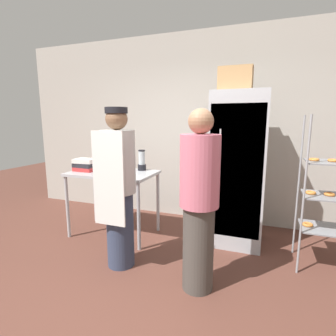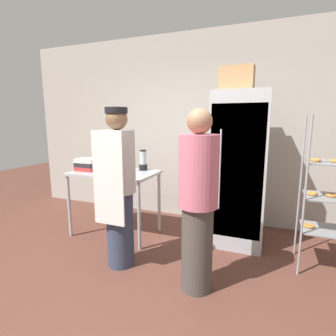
{
  "view_description": "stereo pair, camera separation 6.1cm",
  "coord_description": "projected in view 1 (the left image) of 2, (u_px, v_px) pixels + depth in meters",
  "views": [
    {
      "loc": [
        0.96,
        -1.87,
        1.59
      ],
      "look_at": [
        -0.01,
        0.79,
        1.08
      ],
      "focal_mm": 28.0,
      "sensor_mm": 36.0,
      "label": 1
    },
    {
      "loc": [
        1.02,
        -1.85,
        1.59
      ],
      "look_at": [
        -0.01,
        0.79,
        1.08
      ],
      "focal_mm": 28.0,
      "sensor_mm": 36.0,
      "label": 2
    }
  ],
  "objects": [
    {
      "name": "back_wall",
      "position": [
        200.0,
        129.0,
        4.18
      ],
      "size": [
        6.4,
        0.12,
        2.93
      ],
      "primitive_type": "cube",
      "color": "#ADA89E",
      "rests_on": "ground_plane"
    },
    {
      "name": "binder_stack",
      "position": [
        85.0,
        165.0,
        3.65
      ],
      "size": [
        0.3,
        0.23,
        0.17
      ],
      "color": "#B72D2D",
      "rests_on": "prep_counter"
    },
    {
      "name": "ground_plane",
      "position": [
        139.0,
        301.0,
        2.34
      ],
      "size": [
        14.0,
        14.0,
        0.0
      ],
      "primitive_type": "plane",
      "color": "brown"
    },
    {
      "name": "baking_rack",
      "position": [
        329.0,
        195.0,
        2.76
      ],
      "size": [
        0.56,
        0.48,
        1.65
      ],
      "color": "#93969B",
      "rests_on": "ground_plane"
    },
    {
      "name": "refrigerator",
      "position": [
        238.0,
        170.0,
        3.35
      ],
      "size": [
        0.67,
        0.68,
        1.94
      ],
      "color": "#ADAFB5",
      "rests_on": "ground_plane"
    },
    {
      "name": "prep_counter",
      "position": [
        113.0,
        179.0,
        3.61
      ],
      "size": [
        1.16,
        0.7,
        0.9
      ],
      "color": "#ADAFB5",
      "rests_on": "ground_plane"
    },
    {
      "name": "donut_box",
      "position": [
        110.0,
        169.0,
        3.51
      ],
      "size": [
        0.3,
        0.23,
        0.27
      ],
      "color": "silver",
      "rests_on": "prep_counter"
    },
    {
      "name": "cardboard_storage_box",
      "position": [
        236.0,
        80.0,
        3.23
      ],
      "size": [
        0.41,
        0.36,
        0.31
      ],
      "color": "#A87F51",
      "rests_on": "refrigerator"
    },
    {
      "name": "blender_pitcher",
      "position": [
        142.0,
        161.0,
        3.69
      ],
      "size": [
        0.12,
        0.12,
        0.29
      ],
      "color": "black",
      "rests_on": "prep_counter"
    },
    {
      "name": "person_baker",
      "position": [
        119.0,
        187.0,
        2.78
      ],
      "size": [
        0.37,
        0.38,
        1.72
      ],
      "color": "#333D56",
      "rests_on": "ground_plane"
    },
    {
      "name": "person_customer",
      "position": [
        199.0,
        201.0,
        2.38
      ],
      "size": [
        0.36,
        0.36,
        1.7
      ],
      "color": "#47423D",
      "rests_on": "ground_plane"
    }
  ]
}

